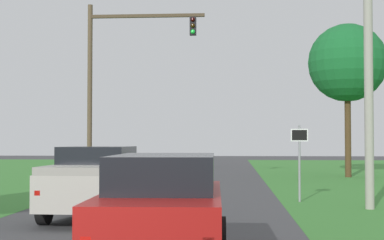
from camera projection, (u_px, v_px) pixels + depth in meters
ground_plane at (155, 210)px, 18.18m from camera, size 120.00×120.00×0.00m
red_suv_near at (164, 209)px, 9.80m from camera, size 2.22×4.77×1.92m
pickup_truck_lead at (99, 181)px, 16.42m from camera, size 2.41×5.42×1.99m
traffic_light at (115, 69)px, 29.31m from camera, size 5.88×0.40×8.97m
keep_moving_sign at (299, 153)px, 20.54m from camera, size 0.60×0.09×2.69m
oak_tree_right at (347, 63)px, 34.29m from camera, size 4.56×4.56×8.96m
utility_pole_right at (369, 76)px, 18.49m from camera, size 0.28×0.28×8.35m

